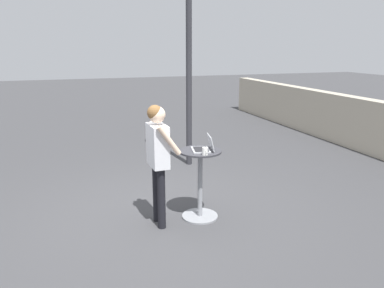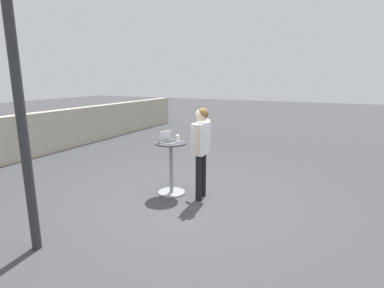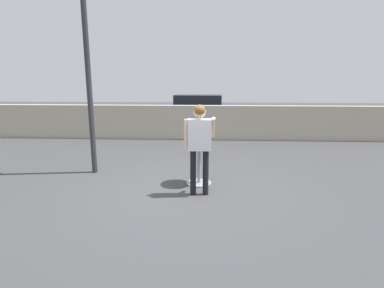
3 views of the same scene
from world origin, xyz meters
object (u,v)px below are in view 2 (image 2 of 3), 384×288
cafe_table (171,166)px  standing_person (201,142)px  coffee_mug (178,138)px  street_lamp (7,3)px  laptop (169,140)px

cafe_table → standing_person: 0.81m
coffee_mug → standing_person: size_ratio=0.07×
standing_person → street_lamp: 3.42m
laptop → standing_person: standing_person is taller
coffee_mug → standing_person: standing_person is taller
cafe_table → laptop: laptop is taller
standing_person → street_lamp: bearing=153.0°
cafe_table → street_lamp: 3.56m
laptop → coffee_mug: bearing=-17.2°
cafe_table → laptop: bearing=80.1°
coffee_mug → laptop: bearing=162.8°
coffee_mug → standing_person: bearing=-109.3°
coffee_mug → street_lamp: street_lamp is taller
laptop → street_lamp: size_ratio=0.08×
cafe_table → standing_person: (0.03, -0.62, 0.53)m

